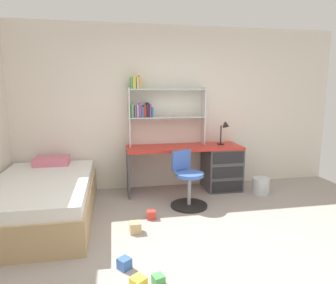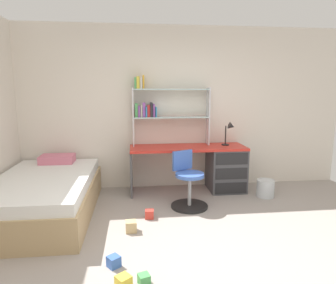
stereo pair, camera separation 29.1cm
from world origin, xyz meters
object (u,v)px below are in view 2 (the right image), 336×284
Objects in this scene: bookshelf_hutch at (160,106)px; bed_platform at (44,196)px; waste_bin at (265,188)px; toy_block_yellow_0 at (123,282)px; toy_block_blue_1 at (114,262)px; swivel_chair at (188,185)px; toy_block_natural_2 at (131,226)px; toy_block_green_3 at (144,279)px; desk at (217,166)px; toy_block_red_4 at (149,214)px; desk_lamp at (230,130)px.

bookshelf_hutch is 0.60× the size of bed_platform.
waste_bin reaches higher than toy_block_yellow_0.
toy_block_blue_1 is (-0.10, 0.32, -0.00)m from toy_block_yellow_0.
swivel_chair is 1.08m from toy_block_natural_2.
waste_bin is 2.92× the size of toy_block_green_3.
toy_block_natural_2 is at bearing -136.16° from desk.
toy_block_green_3 is at bearing 9.84° from toy_block_yellow_0.
toy_block_red_4 is at bearing -10.74° from bed_platform.
waste_bin is 2.75m from toy_block_blue_1.
bookshelf_hutch reaches higher than desk.
desk is 0.89× the size of bed_platform.
desk is 0.62m from desk_lamp.
toy_block_natural_2 reaches higher than toy_block_red_4.
bookshelf_hutch is at bearing 111.45° from swivel_chair.
toy_block_green_3 is at bearing -94.86° from toy_block_red_4.
toy_block_yellow_0 is at bearing -116.68° from swivel_chair.
toy_block_red_4 is at bearing -161.96° from waste_bin.
bookshelf_hutch is 11.82× the size of toy_block_blue_1.
desk_lamp reaches higher than toy_block_red_4.
desk_lamp reaches higher than waste_bin.
toy_block_yellow_0 reaches higher than toy_block_green_3.
toy_block_blue_1 is at bearing 133.27° from toy_block_green_3.
toy_block_yellow_0 is at bearing -72.39° from toy_block_blue_1.
swivel_chair is 0.38× the size of bed_platform.
toy_block_yellow_0 is (1.08, -1.62, -0.21)m from bed_platform.
swivel_chair is 8.53× the size of toy_block_green_3.
toy_block_yellow_0 is 1.39m from toy_block_red_4.
toy_block_yellow_0 reaches higher than toy_block_red_4.
desk_lamp is 3.03m from toy_block_yellow_0.
toy_block_green_3 is at bearing -51.67° from bed_platform.
desk_lamp is (0.21, 0.02, 0.59)m from desk.
toy_block_blue_1 is 1.11m from toy_block_red_4.
desk_lamp reaches higher than toy_block_yellow_0.
desk_lamp is 0.49× the size of swivel_chair.
waste_bin is 2.56× the size of toy_block_blue_1.
desk_lamp is at bearing 138.99° from waste_bin.
toy_block_blue_1 is (-1.54, -2.02, -0.36)m from desk.
toy_block_green_3 is 1.33m from toy_block_red_4.
waste_bin is 2.74m from toy_block_green_3.
toy_block_yellow_0 is 0.34m from toy_block_blue_1.
swivel_chair is at bearing -140.13° from desk_lamp.
swivel_chair is 1.69m from toy_block_blue_1.
bed_platform is (-1.94, -0.08, -0.05)m from swivel_chair.
bookshelf_hutch reaches higher than toy_block_blue_1.
toy_block_blue_1 is 1.14× the size of toy_block_green_3.
bed_platform is at bearing -164.82° from desk_lamp.
toy_block_green_3 is (1.26, -1.59, -0.22)m from bed_platform.
bookshelf_hutch is 2.64m from toy_block_blue_1.
bed_platform reaches higher than toy_block_red_4.
desk is at bearing -175.68° from desk_lamp.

